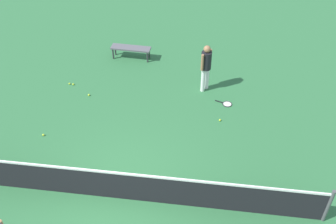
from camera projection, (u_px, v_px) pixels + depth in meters
ground_plane at (119, 198)px, 9.89m from camera, size 40.00×40.00×0.00m
court_net at (117, 185)px, 9.57m from camera, size 10.09×0.09×1.07m
player_near_side at (206, 64)px, 12.84m from camera, size 0.47×0.48×1.70m
tennis_racket_near_player at (226, 104)px, 12.83m from camera, size 0.61×0.40×0.03m
tennis_ball_near_player at (89, 95)px, 13.17m from camera, size 0.07×0.07×0.07m
tennis_ball_by_net at (220, 120)px, 12.17m from camera, size 0.07×0.07×0.07m
tennis_ball_midcourt at (66, 176)px, 10.40m from camera, size 0.07×0.07×0.07m
tennis_ball_baseline at (69, 84)px, 13.68m from camera, size 0.07×0.07×0.07m
tennis_ball_stray_left at (73, 84)px, 13.65m from camera, size 0.07×0.07×0.07m
tennis_ball_stray_right at (43, 135)px, 11.64m from camera, size 0.07×0.07×0.07m
courtside_bench at (131, 49)px, 14.76m from camera, size 1.52×0.48×0.48m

